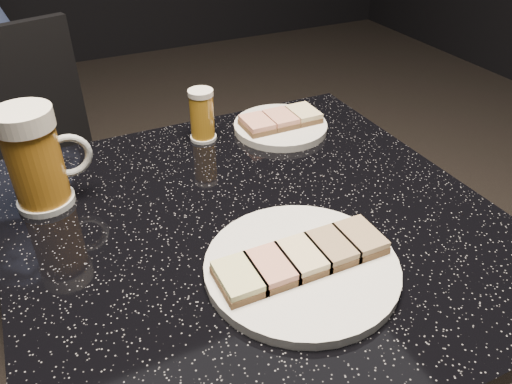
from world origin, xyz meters
TOP-DOWN VIEW (x-y plane):
  - plate_large at (0.01, -0.12)m, footprint 0.25×0.25m
  - plate_small at (0.17, 0.24)m, footprint 0.18×0.18m
  - table at (0.00, 0.00)m, footprint 0.70×0.70m
  - beer_mug at (-0.27, 0.18)m, footprint 0.12×0.09m
  - beer_tumbler at (0.02, 0.27)m, footprint 0.05×0.05m
  - chair at (-0.29, 0.69)m, footprint 0.48×0.48m
  - canapes_on_plate_large at (0.01, -0.12)m, footprint 0.23×0.07m
  - canapes_on_plate_small at (0.17, 0.24)m, footprint 0.15×0.07m

SIDE VIEW (x-z plane):
  - chair at x=-0.29m, z-range 0.07..0.93m
  - table at x=0.00m, z-range 0.13..0.88m
  - plate_large at x=0.01m, z-range 0.75..0.76m
  - plate_small at x=0.17m, z-range 0.75..0.76m
  - canapes_on_plate_large at x=0.01m, z-range 0.76..0.78m
  - canapes_on_plate_small at x=0.17m, z-range 0.76..0.78m
  - beer_tumbler at x=0.02m, z-range 0.75..0.85m
  - beer_mug at x=-0.27m, z-range 0.75..0.91m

